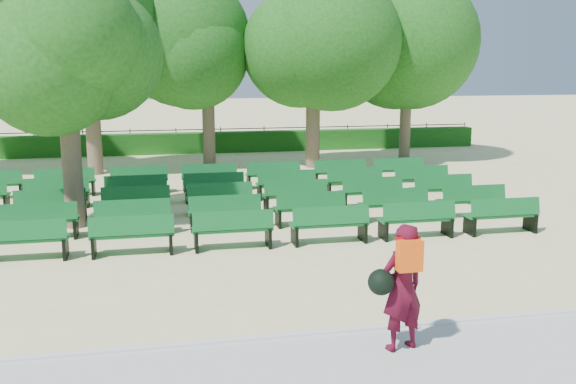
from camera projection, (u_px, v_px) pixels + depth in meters
The scene contains 9 objects.
ground at pixel (242, 231), 15.22m from camera, with size 120.00×120.00×0.00m, color beige.
paving at pixel (322, 374), 8.11m from camera, with size 30.00×2.20×0.06m, color #BBBBB6.
curb at pixel (302, 336), 9.21m from camera, with size 30.00×0.12×0.10m, color silver.
hedge at pixel (199, 143), 28.57m from camera, with size 26.00×0.70×0.90m, color #195616.
fence at pixel (199, 152), 29.04m from camera, with size 26.00×0.10×1.02m, color black, non-canonical shape.
tree_line at pixel (207, 166), 24.81m from camera, with size 21.80×6.80×7.04m, color #1E5C18, non-canonical shape.
bench_array at pixel (219, 211), 16.94m from camera, with size 1.74×0.65×1.08m.
tree_among at pixel (65, 66), 14.86m from camera, with size 3.86×3.86×5.61m.
person at pixel (401, 286), 8.59m from camera, with size 0.87×0.58×1.76m.
Camera 1 is at (-1.96, -14.65, 3.88)m, focal length 40.00 mm.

